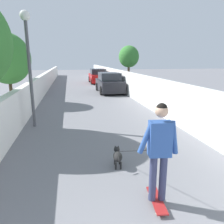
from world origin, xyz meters
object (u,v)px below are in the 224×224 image
(tree_left_mid, at_px, (7,59))
(car_near, at_px, (109,83))
(skateboard, at_px, (157,200))
(car_far, at_px, (98,76))
(lamp_post, at_px, (28,49))
(tree_right_distant, at_px, (129,57))
(dog, at_px, (118,156))
(person_skateboarder, at_px, (160,145))

(tree_left_mid, bearing_deg, car_near, -63.16)
(skateboard, bearing_deg, car_far, -4.50)
(tree_left_mid, height_order, lamp_post, lamp_post)
(lamp_post, bearing_deg, skateboard, -151.56)
(tree_left_mid, relative_size, tree_right_distant, 1.07)
(dog, bearing_deg, skateboard, -165.57)
(skateboard, height_order, car_near, car_near)
(car_near, distance_m, car_far, 6.93)
(car_far, bearing_deg, skateboard, 175.50)
(dog, height_order, car_near, car_near)
(skateboard, relative_size, dog, 0.45)
(lamp_post, bearing_deg, car_far, -16.56)
(lamp_post, bearing_deg, car_near, -28.83)
(tree_left_mid, distance_m, skateboard, 11.55)
(lamp_post, distance_m, person_skateboarder, 6.29)
(person_skateboarder, distance_m, car_near, 13.55)
(tree_left_mid, distance_m, car_near, 7.45)
(tree_right_distant, xyz_separation_m, dog, (-14.68, 4.30, -2.48))
(tree_right_distant, xyz_separation_m, car_near, (-2.74, 2.31, -2.04))
(skateboard, bearing_deg, tree_left_mid, 25.39)
(dog, xyz_separation_m, car_far, (18.87, -1.99, 0.44))
(skateboard, bearing_deg, person_skateboarder, 7.13)
(tree_left_mid, xyz_separation_m, car_near, (3.26, -6.44, -1.86))
(tree_right_distant, distance_m, person_skateboarder, 16.73)
(tree_right_distant, distance_m, car_near, 4.13)
(lamp_post, bearing_deg, dog, -146.82)
(tree_left_mid, bearing_deg, person_skateboarder, -154.61)
(tree_right_distant, bearing_deg, car_far, 28.94)
(lamp_post, relative_size, car_far, 1.09)
(car_near, bearing_deg, tree_left_mid, 116.84)
(tree_left_mid, distance_m, dog, 10.02)
(lamp_post, bearing_deg, tree_left_mid, 21.89)
(tree_left_mid, bearing_deg, tree_right_distant, -55.57)
(person_skateboarder, bearing_deg, car_near, -6.80)
(person_skateboarder, bearing_deg, dog, 14.43)
(tree_left_mid, relative_size, car_far, 1.04)
(skateboard, distance_m, person_skateboarder, 1.06)
(car_near, bearing_deg, tree_right_distant, -40.15)
(tree_left_mid, relative_size, person_skateboarder, 2.25)
(tree_right_distant, height_order, car_far, tree_right_distant)
(lamp_post, height_order, person_skateboarder, lamp_post)
(tree_left_mid, bearing_deg, dog, -152.87)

